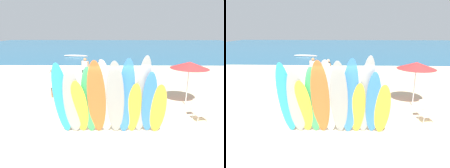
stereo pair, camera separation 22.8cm
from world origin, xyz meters
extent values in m
plane|color=beige|center=(0.00, 14.00, 0.00)|extent=(60.00, 60.00, 0.00)
cube|color=#235B7F|center=(0.00, 32.45, 0.01)|extent=(60.00, 40.00, 0.02)
cylinder|color=brown|center=(-1.71, 0.00, 0.35)|extent=(0.07, 0.07, 0.70)
cylinder|color=brown|center=(1.71, 0.00, 0.35)|extent=(0.07, 0.07, 0.70)
cylinder|color=brown|center=(0.00, 0.00, 0.70)|extent=(3.55, 0.06, 0.06)
ellipsoid|color=#289EC6|center=(-1.58, -0.58, 1.29)|extent=(0.59, 0.80, 2.58)
ellipsoid|color=#999EA3|center=(-1.23, -0.62, 1.21)|extent=(0.61, 0.84, 2.43)
ellipsoid|color=yellow|center=(-1.03, -0.57, 1.02)|extent=(0.61, 0.83, 2.05)
ellipsoid|color=#38B266|center=(-0.69, -0.59, 1.24)|extent=(0.51, 0.78, 2.47)
ellipsoid|color=orange|center=(-0.45, -0.70, 1.35)|extent=(0.60, 1.03, 2.70)
ellipsoid|color=white|center=(-0.21, -0.66, 1.35)|extent=(0.64, 1.02, 2.70)
ellipsoid|color=#999EA3|center=(0.14, -0.73, 1.35)|extent=(0.63, 1.09, 2.69)
ellipsoid|color=#337AD1|center=(0.48, -0.64, 1.36)|extent=(0.61, 0.87, 2.73)
ellipsoid|color=yellow|center=(0.75, -0.52, 0.97)|extent=(0.51, 0.70, 1.95)
ellipsoid|color=#999EA3|center=(1.00, -0.58, 1.40)|extent=(0.56, 0.89, 2.80)
ellipsoid|color=#337AD1|center=(1.22, -0.61, 1.18)|extent=(0.57, 0.95, 2.35)
ellipsoid|color=yellow|center=(1.52, -0.58, 0.97)|extent=(0.56, 0.79, 1.94)
cylinder|color=#9E704C|center=(-1.98, 6.60, 0.39)|extent=(0.12, 0.12, 0.78)
cylinder|color=#9E704C|center=(-1.71, 6.42, 0.39)|extent=(0.12, 0.12, 0.78)
cube|color=black|center=(-1.84, 6.51, 0.72)|extent=(0.42, 0.26, 0.19)
cube|color=silver|center=(-1.84, 6.51, 1.09)|extent=(0.45, 0.39, 0.61)
sphere|color=#9E704C|center=(-1.84, 6.51, 1.51)|extent=(0.22, 0.22, 0.22)
cylinder|color=#9E704C|center=(-2.06, 6.65, 1.12)|extent=(0.10, 0.10, 0.55)
cylinder|color=#9E704C|center=(-1.62, 6.37, 1.12)|extent=(0.10, 0.10, 0.55)
cylinder|color=tan|center=(-0.86, 6.19, 0.39)|extent=(0.12, 0.12, 0.77)
cylinder|color=tan|center=(-0.72, 5.90, 0.39)|extent=(0.12, 0.12, 0.77)
cube|color=orange|center=(-0.79, 6.05, 0.71)|extent=(0.41, 0.26, 0.19)
cube|color=black|center=(-0.79, 6.05, 1.08)|extent=(0.36, 0.45, 0.60)
sphere|color=tan|center=(-0.79, 6.05, 1.49)|extent=(0.22, 0.22, 0.22)
cylinder|color=tan|center=(-0.90, 6.28, 1.11)|extent=(0.09, 0.09, 0.54)
cylinder|color=tan|center=(-0.67, 5.82, 1.11)|extent=(0.09, 0.09, 0.54)
cylinder|color=brown|center=(-2.89, 3.14, 0.37)|extent=(0.11, 0.11, 0.74)
cylinder|color=brown|center=(-3.14, 3.31, 0.37)|extent=(0.11, 0.11, 0.74)
cube|color=silver|center=(-3.02, 3.22, 0.68)|extent=(0.40, 0.24, 0.18)
cube|color=silver|center=(-3.02, 3.22, 1.03)|extent=(0.43, 0.38, 0.58)
sphere|color=brown|center=(-3.02, 3.22, 1.42)|extent=(0.21, 0.21, 0.21)
cylinder|color=brown|center=(-2.82, 3.08, 1.06)|extent=(0.09, 0.09, 0.52)
cylinder|color=brown|center=(-3.22, 3.36, 1.06)|extent=(0.09, 0.09, 0.52)
cylinder|color=#B7B7BC|center=(3.31, 0.44, 0.14)|extent=(0.02, 0.02, 0.28)
cylinder|color=#B7B7BC|center=(3.73, 0.51, 0.14)|extent=(0.02, 0.02, 0.28)
cylinder|color=#B7B7BC|center=(3.25, 0.81, 0.14)|extent=(0.02, 0.02, 0.28)
cylinder|color=#B7B7BC|center=(3.67, 0.88, 0.14)|extent=(0.02, 0.02, 0.28)
cube|color=silver|center=(3.49, 0.66, 0.30)|extent=(0.57, 0.52, 0.03)
cube|color=silver|center=(3.44, 0.97, 0.57)|extent=(0.53, 0.29, 0.53)
cylinder|color=silver|center=(3.48, 2.33, 0.99)|extent=(0.04, 0.04, 1.99)
cone|color=red|center=(3.48, 2.33, 1.91)|extent=(1.71, 1.71, 0.30)
ellipsoid|color=silver|center=(-4.75, 18.41, 0.11)|extent=(3.21, 1.06, 0.25)
camera|label=1|loc=(0.11, -6.61, 3.54)|focal=32.14mm
camera|label=2|loc=(0.33, -6.60, 3.54)|focal=32.14mm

